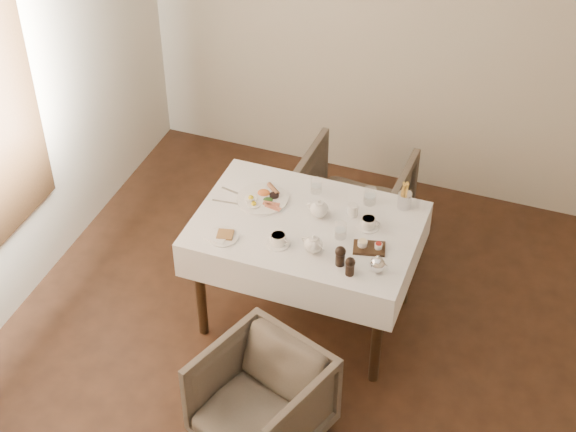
# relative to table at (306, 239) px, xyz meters

# --- Properties ---
(table) EXTENTS (1.28, 0.88, 0.75)m
(table) POSITION_rel_table_xyz_m (0.00, 0.00, 0.00)
(table) COLOR black
(table) RESTS_ON ground
(armchair_near) EXTENTS (0.78, 0.79, 0.57)m
(armchair_near) POSITION_rel_table_xyz_m (0.08, -0.92, -0.36)
(armchair_near) COLOR brown
(armchair_near) RESTS_ON ground
(armchair_far) EXTENTS (0.72, 0.74, 0.65)m
(armchair_far) POSITION_rel_table_xyz_m (0.05, 0.81, -0.31)
(armchair_far) COLOR brown
(armchair_far) RESTS_ON ground
(breakfast_plate) EXTENTS (0.31, 0.31, 0.04)m
(breakfast_plate) POSITION_rel_table_xyz_m (-0.32, 0.12, 0.13)
(breakfast_plate) COLOR white
(breakfast_plate) RESTS_ON table
(side_plate) EXTENTS (0.18, 0.18, 0.02)m
(side_plate) POSITION_rel_table_xyz_m (-0.41, -0.28, 0.12)
(side_plate) COLOR white
(side_plate) RESTS_ON table
(teapot_centre) EXTENTS (0.16, 0.13, 0.12)m
(teapot_centre) POSITION_rel_table_xyz_m (0.05, 0.08, 0.18)
(teapot_centre) COLOR white
(teapot_centre) RESTS_ON table
(teapot_front) EXTENTS (0.17, 0.15, 0.12)m
(teapot_front) POSITION_rel_table_xyz_m (0.12, -0.22, 0.17)
(teapot_front) COLOR white
(teapot_front) RESTS_ON table
(creamer) EXTENTS (0.07, 0.07, 0.07)m
(creamer) POSITION_rel_table_xyz_m (0.23, 0.16, 0.16)
(creamer) COLOR white
(creamer) RESTS_ON table
(teacup_near) EXTENTS (0.14, 0.14, 0.07)m
(teacup_near) POSITION_rel_table_xyz_m (-0.09, -0.23, 0.15)
(teacup_near) COLOR white
(teacup_near) RESTS_ON table
(teacup_far) EXTENTS (0.13, 0.13, 0.06)m
(teacup_far) POSITION_rel_table_xyz_m (0.34, 0.09, 0.15)
(teacup_far) COLOR white
(teacup_far) RESTS_ON table
(glass_left) EXTENTS (0.08, 0.08, 0.09)m
(glass_left) POSITION_rel_table_xyz_m (-0.04, 0.30, 0.16)
(glass_left) COLOR silver
(glass_left) RESTS_ON table
(glass_mid) EXTENTS (0.08, 0.08, 0.10)m
(glass_mid) POSITION_rel_table_xyz_m (0.22, -0.05, 0.16)
(glass_mid) COLOR silver
(glass_mid) RESTS_ON table
(glass_right) EXTENTS (0.09, 0.09, 0.10)m
(glass_right) POSITION_rel_table_xyz_m (0.29, 0.30, 0.17)
(glass_right) COLOR silver
(glass_right) RESTS_ON table
(condiment_board) EXTENTS (0.20, 0.16, 0.05)m
(condiment_board) POSITION_rel_table_xyz_m (0.40, -0.09, 0.13)
(condiment_board) COLOR black
(condiment_board) RESTS_ON table
(pepper_mill_left) EXTENTS (0.08, 0.08, 0.12)m
(pepper_mill_left) POSITION_rel_table_xyz_m (0.28, -0.27, 0.18)
(pepper_mill_left) COLOR black
(pepper_mill_left) RESTS_ON table
(pepper_mill_right) EXTENTS (0.06, 0.06, 0.11)m
(pepper_mill_right) POSITION_rel_table_xyz_m (0.36, -0.32, 0.17)
(pepper_mill_right) COLOR black
(pepper_mill_right) RESTS_ON table
(silver_pot) EXTENTS (0.12, 0.10, 0.11)m
(silver_pot) POSITION_rel_table_xyz_m (0.49, -0.25, 0.17)
(silver_pot) COLOR white
(silver_pot) RESTS_ON table
(fries_cup) EXTENTS (0.08, 0.08, 0.18)m
(fries_cup) POSITION_rel_table_xyz_m (0.49, 0.34, 0.19)
(fries_cup) COLOR silver
(fries_cup) RESTS_ON table
(cutlery_fork) EXTENTS (0.20, 0.06, 0.00)m
(cutlery_fork) POSITION_rel_table_xyz_m (-0.49, 0.12, 0.12)
(cutlery_fork) COLOR silver
(cutlery_fork) RESTS_ON table
(cutlery_knife) EXTENTS (0.18, 0.03, 0.00)m
(cutlery_knife) POSITION_rel_table_xyz_m (-0.51, 0.02, 0.12)
(cutlery_knife) COLOR silver
(cutlery_knife) RESTS_ON table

